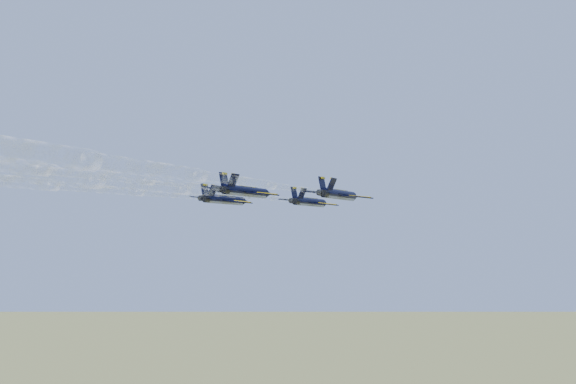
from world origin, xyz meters
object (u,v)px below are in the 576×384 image
Objects in this scene: jet_left at (225,200)px; jet_right at (339,195)px; jet_lead at (310,202)px; jet_slot at (246,192)px.

jet_left is 20.88m from jet_right.
jet_slot is at bearing -89.16° from jet_lead.
jet_lead and jet_left have the same top height.
jet_left is 1.00× the size of jet_slot.
jet_left is at bearing 133.80° from jet_slot.
jet_lead is 1.00× the size of jet_left.
jet_right is (12.39, -9.43, 0.00)m from jet_lead.
jet_lead is 15.39m from jet_left.
jet_right is at bearing 47.47° from jet_slot.
jet_left is 15.70m from jet_slot.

